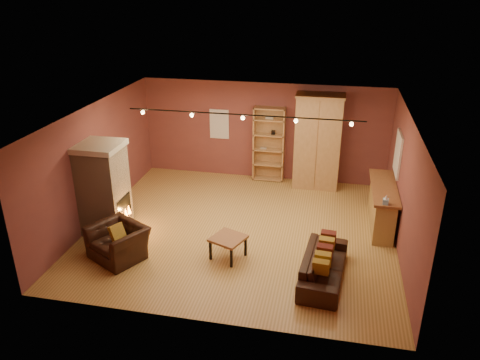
% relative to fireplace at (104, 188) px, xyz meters
% --- Properties ---
extents(floor, '(7.00, 7.00, 0.00)m').
position_rel_fireplace_xyz_m(floor, '(3.04, 0.60, -1.06)').
color(floor, olive).
rests_on(floor, ground).
extents(ceiling, '(7.00, 7.00, 0.00)m').
position_rel_fireplace_xyz_m(ceiling, '(3.04, 0.60, 1.74)').
color(ceiling, brown).
rests_on(ceiling, back_wall).
extents(back_wall, '(7.00, 0.02, 2.80)m').
position_rel_fireplace_xyz_m(back_wall, '(3.04, 3.85, 0.34)').
color(back_wall, brown).
rests_on(back_wall, floor).
extents(left_wall, '(0.02, 6.50, 2.80)m').
position_rel_fireplace_xyz_m(left_wall, '(-0.46, 0.60, 0.34)').
color(left_wall, brown).
rests_on(left_wall, floor).
extents(right_wall, '(0.02, 6.50, 2.80)m').
position_rel_fireplace_xyz_m(right_wall, '(6.54, 0.60, 0.34)').
color(right_wall, brown).
rests_on(right_wall, floor).
extents(fireplace, '(1.01, 0.98, 2.12)m').
position_rel_fireplace_xyz_m(fireplace, '(0.00, 0.00, 0.00)').
color(fireplace, tan).
rests_on(fireplace, floor).
extents(back_window, '(0.56, 0.04, 0.86)m').
position_rel_fireplace_xyz_m(back_window, '(1.74, 3.83, 0.49)').
color(back_window, silver).
rests_on(back_window, back_wall).
extents(bookcase, '(0.88, 0.34, 2.16)m').
position_rel_fireplace_xyz_m(bookcase, '(3.22, 3.74, 0.04)').
color(bookcase, tan).
rests_on(bookcase, floor).
extents(armoire, '(1.29, 0.73, 2.63)m').
position_rel_fireplace_xyz_m(armoire, '(4.59, 3.51, 0.26)').
color(armoire, tan).
rests_on(armoire, floor).
extents(bar_counter, '(0.57, 2.12, 1.01)m').
position_rel_fireplace_xyz_m(bar_counter, '(6.24, 1.49, -0.54)').
color(bar_counter, tan).
rests_on(bar_counter, floor).
extents(tissue_box, '(0.12, 0.12, 0.21)m').
position_rel_fireplace_xyz_m(tissue_box, '(6.19, 0.54, 0.04)').
color(tissue_box, '#83B5D2').
rests_on(tissue_box, bar_counter).
extents(right_window, '(0.05, 0.90, 1.00)m').
position_rel_fireplace_xyz_m(right_window, '(6.51, 2.00, 0.59)').
color(right_window, silver).
rests_on(right_window, right_wall).
extents(loveseat, '(0.74, 1.98, 0.79)m').
position_rel_fireplace_xyz_m(loveseat, '(5.01, -0.96, -0.67)').
color(loveseat, black).
rests_on(loveseat, floor).
extents(armchair, '(1.30, 1.15, 0.96)m').
position_rel_fireplace_xyz_m(armchair, '(0.77, -1.06, -0.58)').
color(armchair, black).
rests_on(armchair, floor).
extents(coffee_table, '(0.83, 0.83, 0.48)m').
position_rel_fireplace_xyz_m(coffee_table, '(3.02, -0.60, -0.65)').
color(coffee_table, '#905B34').
rests_on(coffee_table, floor).
extents(track_rail, '(5.20, 0.09, 0.13)m').
position_rel_fireplace_xyz_m(track_rail, '(3.04, 0.80, 1.63)').
color(track_rail, black).
rests_on(track_rail, ceiling).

